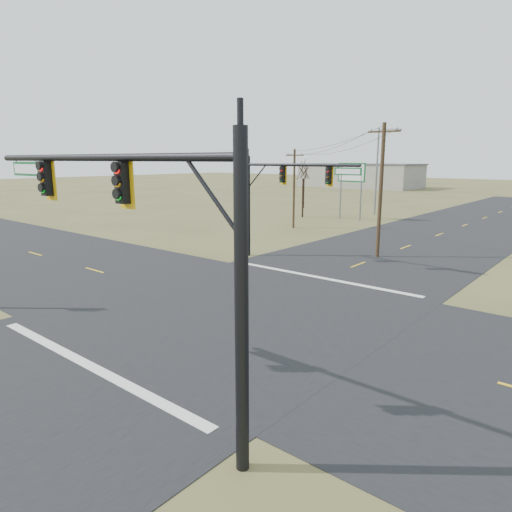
{
  "coord_description": "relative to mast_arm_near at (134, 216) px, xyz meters",
  "views": [
    {
      "loc": [
        13.55,
        -14.88,
        6.84
      ],
      "look_at": [
        0.35,
        1.0,
        2.45
      ],
      "focal_mm": 32.0,
      "sensor_mm": 36.0,
      "label": 1
    }
  ],
  "objects": [
    {
      "name": "utility_pole_near",
      "position": [
        -4.06,
        23.25,
        -0.61
      ],
      "size": [
        2.27,
        0.28,
        9.28
      ],
      "rotation": [
        0.0,
        0.0,
        0.07
      ],
      "color": "#43301C",
      "rests_on": "ground"
    },
    {
      "name": "road_ns",
      "position": [
        -3.89,
        8.07,
        -5.42
      ],
      "size": [
        14.0,
        160.0,
        0.02
      ],
      "primitive_type": "cube",
      "color": "black",
      "rests_on": "ground"
    },
    {
      "name": "highway_sign",
      "position": [
        -15.58,
        40.53,
        -0.9
      ],
      "size": [
        3.44,
        0.17,
        6.45
      ],
      "rotation": [
        0.0,
        0.0,
        -0.01
      ],
      "color": "slate",
      "rests_on": "ground"
    },
    {
      "name": "warehouse_left",
      "position": [
        -43.89,
        98.07,
        -2.69
      ],
      "size": [
        28.0,
        14.0,
        5.5
      ],
      "primitive_type": "cube",
      "color": "gray",
      "rests_on": "ground"
    },
    {
      "name": "stop_bar_near",
      "position": [
        -3.89,
        0.57,
        -5.41
      ],
      "size": [
        12.0,
        0.4,
        0.01
      ],
      "primitive_type": "cube",
      "color": "silver",
      "rests_on": "road_ns"
    },
    {
      "name": "utility_pole_far",
      "position": [
        -16.84,
        31.03,
        -1.31
      ],
      "size": [
        1.91,
        0.4,
        7.84
      ],
      "rotation": [
        0.0,
        0.0,
        0.15
      ],
      "color": "#43301C",
      "rests_on": "ground"
    },
    {
      "name": "road_ew",
      "position": [
        -3.89,
        8.07,
        -5.43
      ],
      "size": [
        160.0,
        14.0,
        0.02
      ],
      "primitive_type": "cube",
      "color": "black",
      "rests_on": "ground"
    },
    {
      "name": "mast_arm_far",
      "position": [
        -8.51,
        17.77,
        -0.32
      ],
      "size": [
        8.84,
        0.5,
        7.09
      ],
      "rotation": [
        0.0,
        0.0,
        -0.19
      ],
      "color": "black",
      "rests_on": "ground"
    },
    {
      "name": "bare_tree_a",
      "position": [
        -21.06,
        38.93,
        0.26
      ],
      "size": [
        3.36,
        3.36,
        7.2
      ],
      "rotation": [
        0.0,
        0.0,
        -0.15
      ],
      "color": "black",
      "rests_on": "ground"
    },
    {
      "name": "stop_bar_far",
      "position": [
        -3.89,
        15.57,
        -5.41
      ],
      "size": [
        12.0,
        0.4,
        0.01
      ],
      "primitive_type": "cube",
      "color": "silver",
      "rests_on": "road_ns"
    },
    {
      "name": "bare_tree_b",
      "position": [
        -26.93,
        47.88,
        -0.26
      ],
      "size": [
        3.29,
        3.29,
        6.48
      ],
      "rotation": [
        0.0,
        0.0,
        0.38
      ],
      "color": "black",
      "rests_on": "ground"
    },
    {
      "name": "ground",
      "position": [
        -3.89,
        8.07,
        -5.44
      ],
      "size": [
        320.0,
        320.0,
        0.0
      ],
      "primitive_type": "plane",
      "color": "olive",
      "rests_on": "ground"
    },
    {
      "name": "mast_arm_near",
      "position": [
        0.0,
        0.0,
        0.0
      ],
      "size": [
        10.85,
        0.43,
        7.49
      ],
      "rotation": [
        0.0,
        0.0,
        0.05
      ],
      "color": "black",
      "rests_on": "ground"
    },
    {
      "name": "streetlight_c",
      "position": [
        -15.28,
        46.9,
        0.5
      ],
      "size": [
        2.96,
        0.39,
        10.57
      ],
      "rotation": [
        0.0,
        0.0,
        -0.23
      ],
      "color": "slate",
      "rests_on": "ground"
    }
  ]
}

